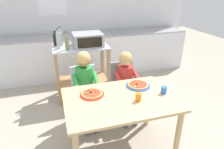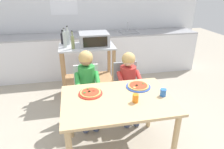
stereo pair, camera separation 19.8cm
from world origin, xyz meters
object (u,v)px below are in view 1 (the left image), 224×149
object	(u,v)px
bottle_squat_spirits	(56,39)
dining_chair_right	(123,85)
pizza_plate_blue_rimmed	(138,85)
bottle_dark_olive_oil	(58,41)
bottle_brown_beer	(67,43)
drinking_cup_blue	(164,90)
drinking_cup_orange	(138,97)
dining_table	(120,107)
child_in_red_shirt	(127,79)
dining_chair_left	(85,91)
kitchen_island_cart	(82,65)
bottle_slim_sauce	(61,38)
pizza_plate_red_rimmed	(92,94)
toaster_oven	(88,39)
child_in_green_shirt	(85,82)

from	to	relation	value
bottle_squat_spirits	dining_chair_right	size ratio (longest dim) A/B	0.29
dining_chair_right	pizza_plate_blue_rimmed	bearing A→B (deg)	-90.03
bottle_dark_olive_oil	bottle_brown_beer	xyz separation A→B (m)	(0.12, -0.10, -0.02)
drinking_cup_blue	drinking_cup_orange	bearing A→B (deg)	-169.69
dining_table	dining_chair_right	size ratio (longest dim) A/B	1.46
pizza_plate_blue_rimmed	child_in_red_shirt	bearing A→B (deg)	89.97
dining_chair_left	dining_chair_right	xyz separation A→B (m)	(0.57, -0.01, 0.00)
kitchen_island_cart	bottle_brown_beer	world-z (taller)	bottle_brown_beer
dining_chair_left	drinking_cup_blue	world-z (taller)	dining_chair_left
bottle_slim_sauce	pizza_plate_red_rimmed	world-z (taller)	bottle_slim_sauce
bottle_dark_olive_oil	drinking_cup_blue	world-z (taller)	bottle_dark_olive_oil
dining_table	drinking_cup_blue	bearing A→B (deg)	-4.61
bottle_dark_olive_oil	toaster_oven	bearing A→B (deg)	5.53
dining_table	dining_chair_left	bearing A→B (deg)	110.73
kitchen_island_cart	bottle_slim_sauce	bearing A→B (deg)	153.63
toaster_oven	pizza_plate_red_rimmed	distance (m)	1.33
child_in_red_shirt	drinking_cup_orange	size ratio (longest dim) A/B	11.32
dining_table	child_in_red_shirt	xyz separation A→B (m)	(0.30, 0.59, 0.03)
bottle_slim_sauce	child_in_green_shirt	world-z (taller)	bottle_slim_sauce
dining_chair_left	bottle_slim_sauce	bearing A→B (deg)	104.60
dining_chair_left	pizza_plate_blue_rimmed	distance (m)	0.81
bottle_squat_spirits	drinking_cup_orange	size ratio (longest dim) A/B	2.71
dining_table	pizza_plate_red_rimmed	world-z (taller)	pizza_plate_red_rimmed
kitchen_island_cart	dining_chair_left	distance (m)	0.71
dining_chair_left	pizza_plate_red_rimmed	bearing A→B (deg)	-90.03
bottle_dark_olive_oil	drinking_cup_blue	xyz separation A→B (m)	(1.04, -1.43, -0.28)
bottle_squat_spirits	dining_table	xyz separation A→B (m)	(0.57, -1.61, -0.40)
dining_chair_right	child_in_red_shirt	distance (m)	0.21
child_in_red_shirt	dining_chair_right	bearing A→B (deg)	90.00
bottle_brown_beer	dining_table	distance (m)	1.42
bottle_brown_beer	drinking_cup_orange	xyz separation A→B (m)	(0.59, -1.39, -0.26)
dining_chair_right	pizza_plate_red_rimmed	bearing A→B (deg)	-135.77
bottle_dark_olive_oil	drinking_cup_blue	size ratio (longest dim) A/B	3.84
kitchen_island_cart	drinking_cup_blue	distance (m)	1.63
toaster_oven	bottle_brown_beer	size ratio (longest dim) A/B	1.66
bottle_slim_sauce	child_in_green_shirt	bearing A→B (deg)	-77.14
dining_table	pizza_plate_blue_rimmed	world-z (taller)	pizza_plate_blue_rimmed
bottle_dark_olive_oil	dining_chair_right	size ratio (longest dim) A/B	0.38
child_in_green_shirt	drinking_cup_blue	distance (m)	1.01
toaster_oven	drinking_cup_blue	size ratio (longest dim) A/B	5.87
child_in_green_shirt	drinking_cup_orange	size ratio (longest dim) A/B	11.96
bottle_squat_spirits	dining_chair_left	size ratio (longest dim) A/B	0.29
child_in_green_shirt	bottle_dark_olive_oil	bearing A→B (deg)	108.76
bottle_dark_olive_oil	child_in_green_shirt	size ratio (longest dim) A/B	0.29
toaster_oven	pizza_plate_blue_rimmed	size ratio (longest dim) A/B	1.63
pizza_plate_red_rimmed	drinking_cup_blue	xyz separation A→B (m)	(0.77, -0.20, 0.03)
bottle_dark_olive_oil	child_in_green_shirt	distance (m)	0.91
kitchen_island_cart	child_in_green_shirt	distance (m)	0.82
bottle_dark_olive_oil	dining_chair_right	world-z (taller)	bottle_dark_olive_oil
child_in_red_shirt	bottle_brown_beer	bearing A→B (deg)	135.74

